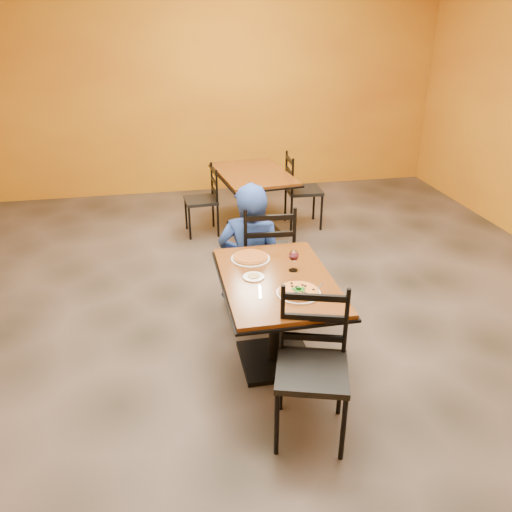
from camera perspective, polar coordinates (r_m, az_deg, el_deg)
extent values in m
cube|color=black|center=(4.58, 0.77, -7.92)|extent=(7.00, 8.00, 0.01)
cube|color=#C78616|center=(7.85, -5.51, 17.90)|extent=(7.00, 0.01, 3.00)
cube|color=brown|center=(3.78, 2.40, -2.70)|extent=(0.80, 1.20, 0.03)
cube|color=black|center=(3.80, 2.40, -3.03)|extent=(0.83, 1.23, 0.02)
cylinder|color=black|center=(3.97, 2.31, -7.35)|extent=(0.12, 0.12, 0.66)
cube|color=black|center=(4.17, 2.22, -11.39)|extent=(0.55, 0.55, 0.04)
cube|color=brown|center=(6.36, -0.32, 9.18)|extent=(0.95, 1.30, 0.03)
cube|color=black|center=(6.37, -0.32, 8.96)|extent=(0.98, 1.33, 0.02)
cylinder|color=black|center=(6.47, -0.31, 6.07)|extent=(0.12, 0.12, 0.66)
cube|color=black|center=(6.60, -0.31, 3.21)|extent=(0.62, 0.62, 0.04)
imported|color=navy|center=(4.62, -0.59, 0.98)|extent=(0.70, 0.57, 1.21)
cylinder|color=white|center=(3.58, 4.76, -4.14)|extent=(0.31, 0.31, 0.01)
cylinder|color=maroon|center=(3.57, 4.77, -3.91)|extent=(0.28, 0.28, 0.02)
cylinder|color=white|center=(4.06, -0.62, -0.30)|extent=(0.31, 0.31, 0.01)
cylinder|color=#B27F22|center=(4.05, -0.62, -0.10)|extent=(0.28, 0.28, 0.02)
cylinder|color=white|center=(3.78, -0.27, -2.34)|extent=(0.16, 0.16, 0.01)
cylinder|color=tan|center=(3.78, -0.27, -2.22)|extent=(0.09, 0.09, 0.01)
cube|color=silver|center=(3.59, 0.45, -4.03)|extent=(0.05, 0.19, 0.00)
cube|color=silver|center=(3.65, 6.79, -3.72)|extent=(0.15, 0.16, 0.00)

